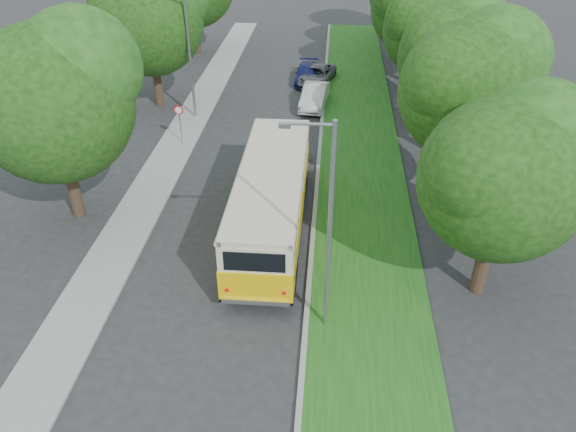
# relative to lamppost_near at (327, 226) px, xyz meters

# --- Properties ---
(ground) EXTENTS (120.00, 120.00, 0.00)m
(ground) POSITION_rel_lamppost_near_xyz_m (-4.21, 2.50, -4.37)
(ground) COLOR #29292C
(ground) RESTS_ON ground
(curb) EXTENTS (0.20, 70.00, 0.15)m
(curb) POSITION_rel_lamppost_near_xyz_m (-0.61, 7.50, -4.29)
(curb) COLOR gray
(curb) RESTS_ON ground
(grass_verge) EXTENTS (4.50, 70.00, 0.13)m
(grass_verge) POSITION_rel_lamppost_near_xyz_m (1.74, 7.50, -4.30)
(grass_verge) COLOR #175215
(grass_verge) RESTS_ON ground
(sidewalk) EXTENTS (2.20, 70.00, 0.12)m
(sidewalk) POSITION_rel_lamppost_near_xyz_m (-9.01, 7.50, -4.31)
(sidewalk) COLOR gray
(sidewalk) RESTS_ON ground
(treeline) EXTENTS (24.27, 41.91, 9.46)m
(treeline) POSITION_rel_lamppost_near_xyz_m (-1.06, 20.49, 1.56)
(treeline) COLOR #332319
(treeline) RESTS_ON ground
(lamppost_near) EXTENTS (1.71, 0.16, 8.00)m
(lamppost_near) POSITION_rel_lamppost_near_xyz_m (0.00, 0.00, 0.00)
(lamppost_near) COLOR gray
(lamppost_near) RESTS_ON ground
(lamppost_far) EXTENTS (1.71, 0.16, 7.50)m
(lamppost_far) POSITION_rel_lamppost_near_xyz_m (-8.91, 18.50, -0.25)
(lamppost_far) COLOR gray
(lamppost_far) RESTS_ON ground
(warning_sign) EXTENTS (0.56, 0.10, 2.50)m
(warning_sign) POSITION_rel_lamppost_near_xyz_m (-8.71, 14.48, -2.66)
(warning_sign) COLOR gray
(warning_sign) RESTS_ON ground
(vintage_bus) EXTENTS (2.85, 11.02, 3.27)m
(vintage_bus) POSITION_rel_lamppost_near_xyz_m (-2.47, 5.79, -2.73)
(vintage_bus) COLOR yellow
(vintage_bus) RESTS_ON ground
(car_silver) EXTENTS (2.33, 4.02, 1.28)m
(car_silver) POSITION_rel_lamppost_near_xyz_m (-2.19, 11.67, -3.73)
(car_silver) COLOR #A1A1A6
(car_silver) RESTS_ON ground
(car_white) EXTENTS (1.97, 4.52, 1.44)m
(car_white) POSITION_rel_lamppost_near_xyz_m (-1.21, 21.06, -3.65)
(car_white) COLOR silver
(car_white) RESTS_ON ground
(car_blue) EXTENTS (1.79, 4.24, 1.22)m
(car_blue) POSITION_rel_lamppost_near_xyz_m (-1.96, 25.91, -3.76)
(car_blue) COLOR navy
(car_blue) RESTS_ON ground
(car_grey) EXTENTS (3.03, 4.91, 1.27)m
(car_grey) POSITION_rel_lamppost_near_xyz_m (-1.21, 25.63, -3.73)
(car_grey) COLOR #575A5F
(car_grey) RESTS_ON ground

